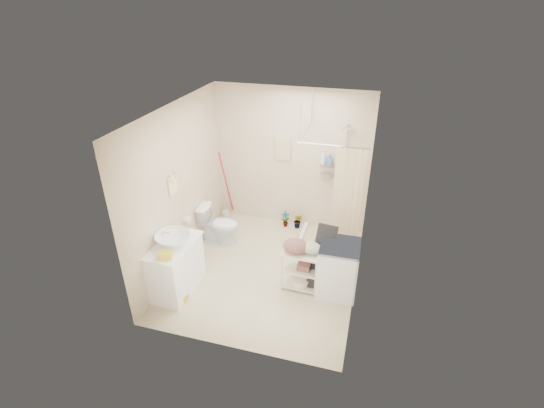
{
  "coord_description": "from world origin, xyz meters",
  "views": [
    {
      "loc": [
        1.45,
        -4.85,
        3.98
      ],
      "look_at": [
        0.02,
        0.25,
        1.1
      ],
      "focal_mm": 26.0,
      "sensor_mm": 36.0,
      "label": 1
    }
  ],
  "objects": [
    {
      "name": "toilet",
      "position": [
        -1.04,
        0.59,
        0.35
      ],
      "size": [
        0.71,
        0.42,
        0.71
      ],
      "primitive_type": "imported",
      "rotation": [
        0.0,
        0.0,
        1.6
      ],
      "color": "white",
      "rests_on": "ground"
    },
    {
      "name": "towel_ring",
      "position": [
        -1.38,
        -0.2,
        1.47
      ],
      "size": [
        0.04,
        0.22,
        0.34
      ],
      "primitive_type": null,
      "color": "#F9EF9C",
      "rests_on": "wall_left"
    },
    {
      "name": "hanging_towel",
      "position": [
        -0.15,
        1.58,
        1.5
      ],
      "size": [
        0.28,
        0.03,
        0.42
      ],
      "primitive_type": "cube",
      "color": "beige",
      "rests_on": "wall_back"
    },
    {
      "name": "sink",
      "position": [
        -1.14,
        -0.77,
        0.89
      ],
      "size": [
        0.6,
        0.6,
        0.17
      ],
      "primitive_type": "imported",
      "rotation": [
        0.0,
        0.0,
        0.21
      ],
      "color": "white",
      "rests_on": "vanity"
    },
    {
      "name": "washing_machine",
      "position": [
        1.14,
        -0.16,
        0.41
      ],
      "size": [
        0.57,
        0.59,
        0.82
      ],
      "primitive_type": "cube",
      "rotation": [
        0.0,
        0.0,
        0.02
      ],
      "color": "silver",
      "rests_on": "ground"
    },
    {
      "name": "shampoo_bottle_a",
      "position": [
        0.59,
        1.52,
        1.42
      ],
      "size": [
        0.08,
        0.08,
        0.21
      ],
      "primitive_type": "imported",
      "rotation": [
        0.0,
        0.0,
        0.03
      ],
      "color": "silver",
      "rests_on": "shower"
    },
    {
      "name": "laundry_rack",
      "position": [
        0.6,
        -0.22,
        0.38
      ],
      "size": [
        0.56,
        0.35,
        0.76
      ],
      "primitive_type": null,
      "rotation": [
        0.0,
        0.0,
        -0.05
      ],
      "color": "beige",
      "rests_on": "ground"
    },
    {
      "name": "wall_left",
      "position": [
        -1.4,
        0.0,
        1.3
      ],
      "size": [
        0.04,
        3.2,
        2.6
      ],
      "primitive_type": "cube",
      "color": "beige",
      "rests_on": "ground"
    },
    {
      "name": "potted_plant_a",
      "position": [
        -0.04,
        1.41,
        0.16
      ],
      "size": [
        0.19,
        0.16,
        0.31
      ],
      "primitive_type": "imported",
      "rotation": [
        0.0,
        0.0,
        0.34
      ],
      "color": "#95542F",
      "rests_on": "ground"
    },
    {
      "name": "floor_basket",
      "position": [
        -1.02,
        -0.98,
        0.07
      ],
      "size": [
        0.28,
        0.22,
        0.14
      ],
      "primitive_type": "cube",
      "rotation": [
        0.0,
        0.0,
        -0.09
      ],
      "color": "gold",
      "rests_on": "ground"
    },
    {
      "name": "floor",
      "position": [
        0.0,
        0.0,
        0.0
      ],
      "size": [
        3.2,
        3.2,
        0.0
      ],
      "primitive_type": "plane",
      "color": "beige",
      "rests_on": "ground"
    },
    {
      "name": "mop",
      "position": [
        -1.26,
        1.43,
        0.71
      ],
      "size": [
        0.17,
        0.17,
        1.42
      ],
      "primitive_type": null,
      "rotation": [
        0.0,
        0.0,
        0.36
      ],
      "color": "#AA1E26",
      "rests_on": "ground"
    },
    {
      "name": "tp_holder",
      "position": [
        -1.36,
        0.05,
        0.72
      ],
      "size": [
        0.08,
        0.12,
        0.14
      ],
      "primitive_type": null,
      "color": "white",
      "rests_on": "wall_left"
    },
    {
      "name": "wall_right",
      "position": [
        1.4,
        0.0,
        1.3
      ],
      "size": [
        0.04,
        3.2,
        2.6
      ],
      "primitive_type": "cube",
      "color": "beige",
      "rests_on": "ground"
    },
    {
      "name": "wall_back",
      "position": [
        0.0,
        1.6,
        1.3
      ],
      "size": [
        2.8,
        0.04,
        2.6
      ],
      "primitive_type": "cube",
      "color": "beige",
      "rests_on": "ground"
    },
    {
      "name": "vanity",
      "position": [
        -1.16,
        -0.76,
        0.4
      ],
      "size": [
        0.55,
        0.93,
        0.81
      ],
      "primitive_type": "cube",
      "rotation": [
        0.0,
        0.0,
        -0.04
      ],
      "color": "white",
      "rests_on": "ground"
    },
    {
      "name": "wall_front",
      "position": [
        0.0,
        -1.6,
        1.3
      ],
      "size": [
        2.8,
        0.04,
        2.6
      ],
      "primitive_type": "cube",
      "color": "beige",
      "rests_on": "ground"
    },
    {
      "name": "potted_plant_b",
      "position": [
        0.2,
        1.42,
        0.15
      ],
      "size": [
        0.21,
        0.19,
        0.3
      ],
      "primitive_type": "imported",
      "rotation": [
        0.0,
        0.0,
        -0.44
      ],
      "color": "brown",
      "rests_on": "ground"
    },
    {
      "name": "ceiling",
      "position": [
        0.0,
        0.0,
        2.6
      ],
      "size": [
        2.8,
        3.2,
        0.04
      ],
      "primitive_type": "cube",
      "color": "silver",
      "rests_on": "ground"
    },
    {
      "name": "counter_basket",
      "position": [
        -1.1,
        -1.08,
        0.86
      ],
      "size": [
        0.22,
        0.2,
        0.1
      ],
      "primitive_type": "cube",
      "rotation": [
        0.0,
        0.0,
        0.35
      ],
      "color": "gold",
      "rests_on": "vanity"
    },
    {
      "name": "shampoo_bottle_b",
      "position": [
        0.7,
        1.51,
        1.42
      ],
      "size": [
        0.09,
        0.1,
        0.19
      ],
      "primitive_type": "imported",
      "rotation": [
        0.0,
        0.0,
        -0.1
      ],
      "color": "#3E5E98",
      "rests_on": "shower"
    },
    {
      "name": "ironing_board",
      "position": [
        0.88,
        -0.11,
        0.52
      ],
      "size": [
        0.3,
        0.12,
        1.05
      ],
      "primitive_type": null,
      "rotation": [
        0.0,
        0.0,
        0.11
      ],
      "color": "black",
      "rests_on": "ground"
    },
    {
      "name": "shower",
      "position": [
        0.85,
        1.05,
        1.05
      ],
      "size": [
        1.1,
        1.1,
        2.1
      ],
      "primitive_type": null,
      "color": "white",
      "rests_on": "ground"
    }
  ]
}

